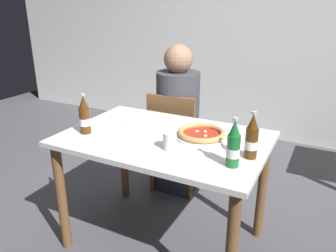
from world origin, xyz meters
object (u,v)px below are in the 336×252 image
at_px(diner_seated, 178,123).
at_px(dining_table_main, 164,154).
at_px(paper_cup, 170,141).
at_px(chair_behind_table, 175,137).
at_px(beer_bottle_right, 252,139).
at_px(beer_bottle_center, 85,117).
at_px(beer_bottle_left, 233,146).
at_px(napkin_with_cutlery, 127,121).
at_px(pizza_margherita_near, 201,134).

bearing_deg(diner_seated, dining_table_main, -71.18).
distance_m(diner_seated, paper_cup, 0.90).
xyz_separation_m(chair_behind_table, beer_bottle_right, (0.74, -0.66, 0.37)).
bearing_deg(beer_bottle_center, chair_behind_table, 73.23).
distance_m(chair_behind_table, beer_bottle_left, 1.11).
xyz_separation_m(beer_bottle_center, napkin_with_cutlery, (0.10, 0.29, -0.10)).
height_order(chair_behind_table, beer_bottle_center, beer_bottle_center).
xyz_separation_m(diner_seated, pizza_margherita_near, (0.43, -0.57, 0.19)).
distance_m(beer_bottle_center, beer_bottle_right, 0.98).
xyz_separation_m(diner_seated, napkin_with_cutlery, (-0.13, -0.53, 0.17)).
height_order(diner_seated, napkin_with_cutlery, diner_seated).
height_order(diner_seated, beer_bottle_center, diner_seated).
height_order(diner_seated, pizza_margherita_near, diner_seated).
bearing_deg(paper_cup, diner_seated, 112.65).
bearing_deg(beer_bottle_left, dining_table_main, 158.67).
height_order(beer_bottle_right, paper_cup, beer_bottle_right).
bearing_deg(pizza_margherita_near, diner_seated, 126.73).
relative_size(pizza_margherita_near, beer_bottle_center, 1.24).
bearing_deg(beer_bottle_right, napkin_with_cutlery, 168.38).
height_order(dining_table_main, pizza_margherita_near, pizza_margherita_near).
relative_size(chair_behind_table, beer_bottle_right, 3.44).
height_order(diner_seated, paper_cup, diner_seated).
bearing_deg(beer_bottle_center, napkin_with_cutlery, 71.37).
xyz_separation_m(chair_behind_table, napkin_with_cutlery, (-0.13, -0.48, 0.27)).
bearing_deg(beer_bottle_left, pizza_margherita_near, 134.57).
distance_m(diner_seated, beer_bottle_left, 1.13).
relative_size(dining_table_main, beer_bottle_right, 4.86).
xyz_separation_m(napkin_with_cutlery, paper_cup, (0.46, -0.27, 0.04)).
relative_size(dining_table_main, pizza_margherita_near, 3.91).
relative_size(diner_seated, pizza_margherita_near, 3.94).
bearing_deg(napkin_with_cutlery, diner_seated, 76.37).
height_order(pizza_margherita_near, napkin_with_cutlery, pizza_margherita_near).
xyz_separation_m(beer_bottle_left, beer_bottle_center, (-0.92, 0.02, 0.00)).
xyz_separation_m(pizza_margherita_near, napkin_with_cutlery, (-0.55, 0.04, -0.02)).
relative_size(chair_behind_table, beer_bottle_left, 3.44).
height_order(beer_bottle_center, napkin_with_cutlery, beer_bottle_center).
distance_m(dining_table_main, napkin_with_cutlery, 0.39).
distance_m(chair_behind_table, pizza_margherita_near, 0.73).
distance_m(dining_table_main, beer_bottle_center, 0.53).
xyz_separation_m(beer_bottle_left, napkin_with_cutlery, (-0.82, 0.31, -0.10)).
bearing_deg(beer_bottle_right, beer_bottle_center, -173.38).
bearing_deg(beer_bottle_right, dining_table_main, 174.42).
height_order(beer_bottle_left, paper_cup, beer_bottle_left).
bearing_deg(beer_bottle_center, beer_bottle_right, 6.62).
bearing_deg(dining_table_main, beer_bottle_right, -5.58).
height_order(pizza_margherita_near, beer_bottle_center, beer_bottle_center).
bearing_deg(beer_bottle_right, diner_seated, 136.48).
distance_m(chair_behind_table, napkin_with_cutlery, 0.57).
height_order(chair_behind_table, beer_bottle_right, beer_bottle_right).
bearing_deg(diner_seated, chair_behind_table, -83.70).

